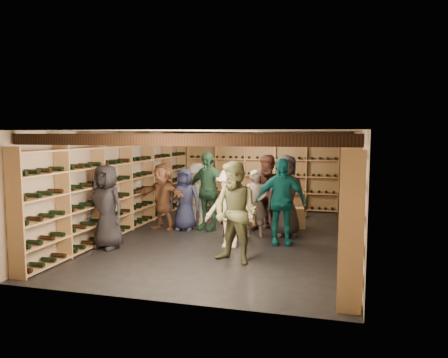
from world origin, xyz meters
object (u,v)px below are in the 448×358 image
Objects in this scene: crate_stack_left at (251,209)px; crate_stack_right at (294,218)px; person_0 at (106,207)px; person_6 at (185,199)px; person_11 at (262,198)px; person_5 at (163,196)px; crate_loose at (296,214)px; person_1 at (232,202)px; person_12 at (286,195)px; person_8 at (269,193)px; person_2 at (236,213)px; person_10 at (207,191)px; person_4 at (281,201)px; person_9 at (197,195)px; person_7 at (256,204)px.

crate_stack_left reaches higher than crate_stack_right.
person_6 is (0.93, 2.04, -0.10)m from person_0.
person_5 is at bearing 179.92° from person_11.
crate_loose is 0.29× the size of person_0.
person_1 is 1.39m from person_6.
person_1 is 0.87× the size of person_12.
crate_stack_left is at bearing -180.00° from crate_stack_right.
person_1 is (-1.16, -2.91, 0.73)m from crate_loose.
person_2 is at bearing -98.08° from person_8.
crate_loose is 3.10m from person_10.
person_0 is at bearing -161.43° from person_1.
crate_stack_right is 1.79m from person_4.
person_6 is at bearing 143.70° from person_1.
person_8 is 0.99× the size of person_12.
person_8 is (0.55, -0.52, 0.50)m from crate_stack_left.
person_0 is (-3.41, -4.47, 0.78)m from crate_loose.
person_0 reaches higher than crate_stack_left.
person_6 is 0.57m from person_9.
person_12 is at bearing 76.26° from person_4.
crate_stack_right is 0.32× the size of person_4.
person_8 is (2.95, 2.42, 0.06)m from person_0.
person_1 is at bearing -177.68° from person_12.
person_6 is at bearing -160.79° from crate_stack_right.
person_1 is 1.57m from person_9.
person_9 is at bearing 154.33° from person_10.
person_0 reaches higher than crate_stack_right.
person_6 reaches higher than crate_loose.
person_10 reaches higher than person_5.
person_1 is at bearing -134.30° from person_8.
person_10 is at bearing 138.98° from person_2.
person_1 is 1.11m from person_8.
person_2 reaches higher than crate_stack_left.
person_10 reaches higher than person_8.
person_8 is at bearing 58.08° from person_7.
person_12 is at bearing 21.53° from person_5.
person_8 reaches higher than person_4.
person_2 reaches higher than person_0.
person_4 reaches higher than person_9.
person_2 reaches higher than person_1.
crate_stack_right is at bearing 37.40° from person_10.
person_1 is (2.24, 1.57, -0.05)m from person_0.
crate_stack_left is at bearing 67.18° from person_1.
person_4 reaches higher than person_0.
person_5 is 1.07× the size of person_7.
person_0 is 0.93× the size of person_2.
person_1 is 1.40m from person_11.
person_6 reaches higher than person_11.
person_1 is 1.07× the size of person_7.
person_10 is at bearing 140.63° from person_4.
person_11 is (2.29, 0.90, -0.08)m from person_5.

